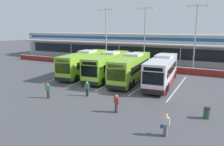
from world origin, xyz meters
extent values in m
plane|color=#4C4C51|center=(0.00, 0.00, 0.00)|extent=(200.00, 200.00, 0.00)
cube|color=silver|center=(0.00, 27.00, 2.75)|extent=(70.00, 10.00, 5.50)
cube|color=#19232D|center=(0.00, 21.98, 2.30)|extent=(66.00, 0.08, 2.20)
cube|color=navy|center=(0.00, 21.97, 5.15)|extent=(68.00, 0.08, 0.60)
cube|color=beige|center=(0.00, 20.50, 4.20)|extent=(67.00, 3.00, 0.24)
cube|color=gray|center=(0.00, 27.00, 5.75)|extent=(70.00, 10.00, 0.50)
cylinder|color=#999999|center=(-31.00, 19.30, 2.10)|extent=(0.20, 0.20, 4.20)
cylinder|color=#999999|center=(-18.60, 19.30, 2.10)|extent=(0.20, 0.20, 4.20)
cylinder|color=#999999|center=(-6.20, 19.30, 2.10)|extent=(0.20, 0.20, 4.20)
cylinder|color=#999999|center=(6.20, 19.30, 2.10)|extent=(0.20, 0.20, 4.20)
cube|color=maroon|center=(0.00, 14.50, 0.50)|extent=(60.00, 0.36, 1.00)
cube|color=#B2B2B2|center=(0.00, 14.50, 1.05)|extent=(60.00, 0.40, 0.10)
cube|color=#8CC633|center=(-6.27, 6.68, 1.91)|extent=(3.57, 12.17, 3.19)
cube|color=olive|center=(-6.27, 6.68, 0.59)|extent=(3.59, 12.20, 0.56)
cube|color=black|center=(-6.30, 7.08, 2.15)|extent=(3.39, 9.79, 0.96)
cube|color=black|center=(-5.75, 0.75, 2.05)|extent=(2.31, 0.30, 1.40)
cube|color=black|center=(-5.75, 0.74, 3.05)|extent=(2.05, 0.26, 0.40)
cube|color=silver|center=(-6.35, 7.68, 3.64)|extent=(2.28, 2.97, 0.28)
cube|color=black|center=(-5.75, 0.65, 0.55)|extent=(2.45, 0.37, 0.44)
cube|color=black|center=(-4.34, 1.23, 2.40)|extent=(0.09, 0.13, 0.36)
cube|color=black|center=(-7.23, 0.98, 2.40)|extent=(0.09, 0.13, 0.36)
cylinder|color=black|center=(-5.47, 11.37, 0.52)|extent=(0.41, 1.06, 1.04)
cylinder|color=black|center=(-7.85, 11.16, 0.52)|extent=(0.41, 1.06, 1.04)
cylinder|color=black|center=(-4.80, 3.60, 0.52)|extent=(0.41, 1.06, 1.04)
cylinder|color=black|center=(-7.18, 3.39, 0.52)|extent=(0.41, 1.06, 1.04)
cylinder|color=black|center=(-4.68, 2.20, 0.52)|extent=(0.41, 1.06, 1.04)
cylinder|color=black|center=(-7.06, 2.00, 0.52)|extent=(0.41, 1.06, 1.04)
cube|color=#8CC633|center=(-2.01, 6.60, 1.91)|extent=(3.57, 12.17, 3.19)
cube|color=olive|center=(-2.01, 6.60, 0.59)|extent=(3.59, 12.20, 0.56)
cube|color=black|center=(-2.04, 6.99, 2.15)|extent=(3.39, 9.79, 0.96)
cube|color=black|center=(-1.50, 0.67, 2.05)|extent=(2.31, 0.30, 1.40)
cube|color=black|center=(-1.50, 0.66, 3.05)|extent=(2.05, 0.26, 0.40)
cube|color=silver|center=(-2.10, 7.59, 3.64)|extent=(2.28, 2.97, 0.28)
cube|color=black|center=(-1.49, 0.56, 0.55)|extent=(2.45, 0.37, 0.44)
cube|color=black|center=(-0.08, 1.14, 2.40)|extent=(0.09, 0.13, 0.36)
cube|color=black|center=(-2.98, 0.89, 2.40)|extent=(0.09, 0.13, 0.36)
cylinder|color=black|center=(-1.21, 11.28, 0.52)|extent=(0.41, 1.06, 1.04)
cylinder|color=black|center=(-3.59, 11.08, 0.52)|extent=(0.41, 1.06, 1.04)
cylinder|color=black|center=(-0.54, 3.51, 0.52)|extent=(0.41, 1.06, 1.04)
cylinder|color=black|center=(-2.93, 3.31, 0.52)|extent=(0.41, 1.06, 1.04)
cylinder|color=black|center=(-0.42, 2.12, 0.52)|extent=(0.41, 1.06, 1.04)
cylinder|color=black|center=(-2.81, 1.91, 0.52)|extent=(0.41, 1.06, 1.04)
cube|color=#8CC633|center=(1.86, 6.25, 1.91)|extent=(3.57, 12.17, 3.19)
cube|color=olive|center=(1.86, 6.25, 0.59)|extent=(3.59, 12.20, 0.56)
cube|color=black|center=(1.83, 6.64, 2.15)|extent=(3.39, 9.79, 0.96)
cube|color=black|center=(2.37, 0.32, 2.05)|extent=(2.31, 0.30, 1.40)
cube|color=black|center=(2.37, 0.31, 3.05)|extent=(2.05, 0.26, 0.40)
cube|color=silver|center=(1.77, 7.24, 3.64)|extent=(2.28, 2.97, 0.28)
cube|color=black|center=(2.38, 0.21, 0.55)|extent=(2.45, 0.37, 0.44)
cube|color=black|center=(3.79, 0.79, 2.40)|extent=(0.09, 0.13, 0.36)
cube|color=black|center=(0.89, 0.54, 2.40)|extent=(0.09, 0.13, 0.36)
cylinder|color=black|center=(2.66, 10.93, 0.52)|extent=(0.41, 1.06, 1.04)
cylinder|color=black|center=(0.27, 10.73, 0.52)|extent=(0.41, 1.06, 1.04)
cylinder|color=black|center=(3.32, 3.16, 0.52)|extent=(0.41, 1.06, 1.04)
cylinder|color=black|center=(0.94, 2.95, 0.52)|extent=(0.41, 1.06, 1.04)
cylinder|color=black|center=(3.44, 1.77, 0.52)|extent=(0.41, 1.06, 1.04)
cylinder|color=black|center=(1.06, 1.56, 0.52)|extent=(0.41, 1.06, 1.04)
cube|color=silver|center=(6.11, 6.46, 1.91)|extent=(3.57, 12.17, 3.19)
cube|color=#AD1E1E|center=(6.11, 6.46, 0.59)|extent=(3.59, 12.20, 0.56)
cube|color=black|center=(6.07, 6.85, 2.15)|extent=(3.39, 9.79, 0.96)
cube|color=black|center=(6.62, 0.53, 2.05)|extent=(2.31, 0.30, 1.40)
cube|color=black|center=(6.62, 0.52, 3.05)|extent=(2.05, 0.26, 0.40)
cube|color=silver|center=(6.02, 7.45, 3.64)|extent=(2.28, 2.97, 0.28)
cube|color=black|center=(6.63, 0.42, 0.55)|extent=(2.45, 0.37, 0.44)
cube|color=black|center=(8.04, 1.00, 2.40)|extent=(0.09, 0.13, 0.36)
cube|color=black|center=(5.14, 0.75, 2.40)|extent=(0.09, 0.13, 0.36)
cylinder|color=black|center=(6.90, 11.14, 0.52)|extent=(0.41, 1.06, 1.04)
cylinder|color=black|center=(4.52, 10.94, 0.52)|extent=(0.41, 1.06, 1.04)
cylinder|color=black|center=(7.57, 3.37, 0.52)|extent=(0.41, 1.06, 1.04)
cylinder|color=black|center=(5.19, 3.16, 0.52)|extent=(0.41, 1.06, 1.04)
cylinder|color=black|center=(7.69, 1.98, 0.52)|extent=(0.41, 1.06, 1.04)
cylinder|color=black|center=(5.31, 1.77, 0.52)|extent=(0.41, 1.06, 1.04)
cube|color=silver|center=(-8.40, 6.00, 0.00)|extent=(0.14, 13.00, 0.01)
cube|color=silver|center=(-4.20, 6.00, 0.00)|extent=(0.14, 13.00, 0.01)
cube|color=silver|center=(0.00, 6.00, 0.00)|extent=(0.14, 13.00, 0.01)
cube|color=silver|center=(4.20, 6.00, 0.00)|extent=(0.14, 13.00, 0.01)
cube|color=silver|center=(8.40, 6.00, 0.00)|extent=(0.14, 13.00, 0.01)
cube|color=slate|center=(9.86, -7.33, 0.42)|extent=(0.16, 0.20, 0.84)
cube|color=slate|center=(10.00, -7.47, 0.42)|extent=(0.16, 0.20, 0.84)
cube|color=silver|center=(9.93, -7.40, 1.12)|extent=(0.37, 0.26, 0.56)
cube|color=silver|center=(9.71, -7.37, 1.09)|extent=(0.10, 0.11, 0.54)
cube|color=silver|center=(10.14, -7.43, 1.09)|extent=(0.10, 0.11, 0.54)
sphere|color=#DBB293|center=(9.93, -7.40, 1.51)|extent=(0.22, 0.22, 0.22)
cube|color=#194C9E|center=(9.64, -7.34, 0.63)|extent=(0.16, 0.29, 0.22)
cylinder|color=#194C9E|center=(9.64, -7.34, 0.81)|extent=(0.02, 0.02, 0.16)
cube|color=#4C4238|center=(-3.17, -4.87, 0.42)|extent=(0.21, 0.23, 0.84)
cube|color=#4C4238|center=(-2.98, -4.89, 0.42)|extent=(0.21, 0.23, 0.84)
cube|color=#387F4C|center=(-3.07, -4.88, 1.12)|extent=(0.40, 0.36, 0.56)
cube|color=#387F4C|center=(-3.26, -4.99, 1.09)|extent=(0.13, 0.13, 0.54)
cube|color=#387F4C|center=(-2.89, -4.77, 1.09)|extent=(0.13, 0.13, 0.54)
sphere|color=tan|center=(-3.07, -4.88, 1.51)|extent=(0.22, 0.22, 0.22)
cube|color=#33333D|center=(5.01, -5.04, 0.42)|extent=(0.18, 0.21, 0.84)
cube|color=#33333D|center=(5.13, -5.20, 0.42)|extent=(0.18, 0.21, 0.84)
cube|color=#B23838|center=(5.07, -5.12, 1.12)|extent=(0.39, 0.30, 0.56)
cube|color=#B23838|center=(4.86, -5.06, 1.09)|extent=(0.11, 0.12, 0.54)
cube|color=#B23838|center=(5.28, -5.18, 1.09)|extent=(0.11, 0.12, 0.54)
sphere|color=tan|center=(5.07, -5.12, 1.51)|extent=(0.22, 0.22, 0.22)
cube|color=#33333D|center=(0.10, -2.36, 0.42)|extent=(0.20, 0.22, 0.84)
cube|color=#33333D|center=(0.29, -2.42, 0.42)|extent=(0.20, 0.22, 0.84)
cube|color=#387F4C|center=(0.20, -2.39, 1.12)|extent=(0.40, 0.33, 0.56)
cube|color=#387F4C|center=(-0.01, -2.47, 1.09)|extent=(0.12, 0.13, 0.54)
cube|color=#387F4C|center=(0.40, -2.31, 1.09)|extent=(0.12, 0.13, 0.54)
sphere|color=#DBB293|center=(0.20, -2.39, 1.51)|extent=(0.22, 0.22, 0.22)
cylinder|color=#9E9EA3|center=(-7.87, 16.79, 5.50)|extent=(0.20, 0.20, 11.00)
cylinder|color=#9E9EA3|center=(-7.87, 16.79, 10.85)|extent=(2.80, 0.10, 0.10)
cube|color=silver|center=(-9.27, 16.79, 10.75)|extent=(0.44, 0.28, 0.20)
cube|color=silver|center=(-6.47, 16.79, 10.75)|extent=(0.44, 0.28, 0.20)
cylinder|color=#9E9EA3|center=(0.00, 17.19, 5.50)|extent=(0.20, 0.20, 11.00)
cylinder|color=#9E9EA3|center=(0.00, 17.19, 10.85)|extent=(2.80, 0.10, 0.10)
cube|color=silver|center=(-1.40, 17.19, 10.75)|extent=(0.44, 0.28, 0.20)
cube|color=silver|center=(1.40, 17.19, 10.75)|extent=(0.44, 0.28, 0.20)
cylinder|color=#9E9EA3|center=(8.82, 16.74, 5.50)|extent=(0.20, 0.20, 11.00)
cylinder|color=#9E9EA3|center=(8.82, 16.74, 10.85)|extent=(2.80, 0.10, 0.10)
cube|color=silver|center=(7.42, 16.74, 10.75)|extent=(0.44, 0.28, 0.20)
cube|color=silver|center=(10.22, 16.74, 10.75)|extent=(0.44, 0.28, 0.20)
cylinder|color=#2D5133|center=(12.26, -2.93, 0.42)|extent=(0.52, 0.52, 0.85)
cylinder|color=black|center=(12.26, -2.93, 0.89)|extent=(0.54, 0.54, 0.08)
camera|label=1|loc=(12.84, -21.21, 7.30)|focal=34.41mm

